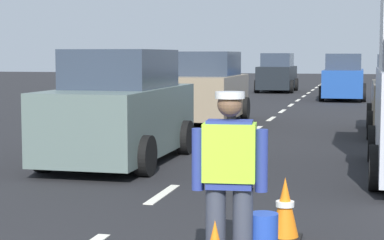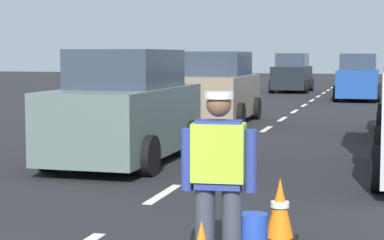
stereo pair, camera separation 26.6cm
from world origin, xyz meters
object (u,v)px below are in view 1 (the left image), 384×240
traffic_cone_far (285,209)px  car_oncoming_lead (120,110)px  road_worker (232,176)px  car_oncoming_third (277,74)px  car_outgoing_far (344,78)px  car_oncoming_second (208,90)px

traffic_cone_far → car_oncoming_lead: bearing=127.2°
road_worker → car_oncoming_third: size_ratio=0.41×
traffic_cone_far → car_outgoing_far: (-0.06, 23.89, 0.61)m
car_outgoing_far → car_oncoming_second: bearing=-107.4°
traffic_cone_far → car_oncoming_lead: size_ratio=0.16×
car_oncoming_lead → car_oncoming_third: 25.07m
traffic_cone_far → car_oncoming_third: car_oncoming_third is taller
traffic_cone_far → car_oncoming_third: size_ratio=0.17×
road_worker → car_oncoming_third: 31.38m
car_oncoming_second → car_oncoming_third: bearing=90.2°
car_outgoing_far → car_oncoming_second: 11.93m
car_oncoming_lead → car_oncoming_third: car_oncoming_lead is taller
traffic_cone_far → car_oncoming_third: (-3.69, 29.74, 0.62)m
traffic_cone_far → car_outgoing_far: car_outgoing_far is taller
road_worker → car_outgoing_far: (0.25, 25.35, 0.01)m
car_outgoing_far → car_oncoming_second: car_oncoming_second is taller
car_oncoming_third → car_oncoming_second: bearing=-89.8°
car_oncoming_lead → car_oncoming_second: bearing=90.6°
car_oncoming_second → car_oncoming_third: car_oncoming_second is taller
road_worker → car_oncoming_third: car_oncoming_third is taller
road_worker → car_outgoing_far: car_outgoing_far is taller
traffic_cone_far → car_oncoming_third: bearing=97.1°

